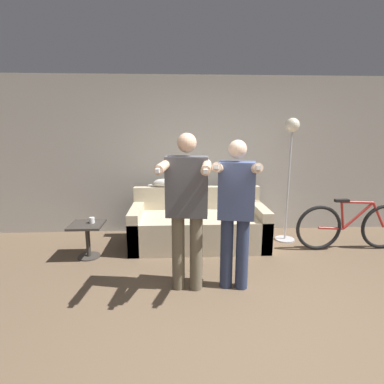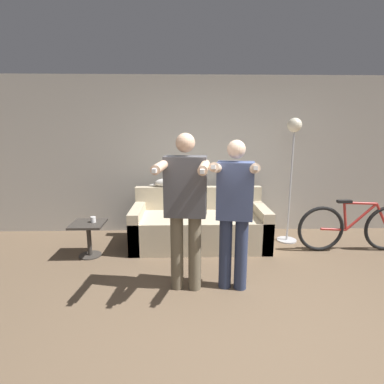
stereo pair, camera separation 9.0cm
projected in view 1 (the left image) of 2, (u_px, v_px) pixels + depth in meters
name	position (u px, v px, depth m)	size (l,w,h in m)	color
ground_plane	(248.00, 332.00, 2.64)	(16.00, 16.00, 0.00)	brown
wall_back	(213.00, 156.00, 5.07)	(10.00, 0.05, 2.60)	#B7B2A8
couch	(198.00, 227.00, 4.59)	(2.02, 0.91, 0.84)	beige
person_left	(187.00, 203.00, 3.15)	(0.56, 0.72, 1.72)	#6B604C
person_right	(236.00, 207.00, 3.18)	(0.54, 0.73, 1.65)	#2D3856
cat	(164.00, 182.00, 4.78)	(0.44, 0.13, 0.17)	silver
floor_lamp	(291.00, 151.00, 4.52)	(0.31, 0.31, 1.91)	#B2B2B7
side_table	(87.00, 233.00, 4.11)	(0.44, 0.44, 0.48)	#38332D
cup	(92.00, 220.00, 4.11)	(0.07, 0.07, 0.08)	white
bicycle	(351.00, 226.00, 4.39)	(1.65, 0.07, 0.76)	black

